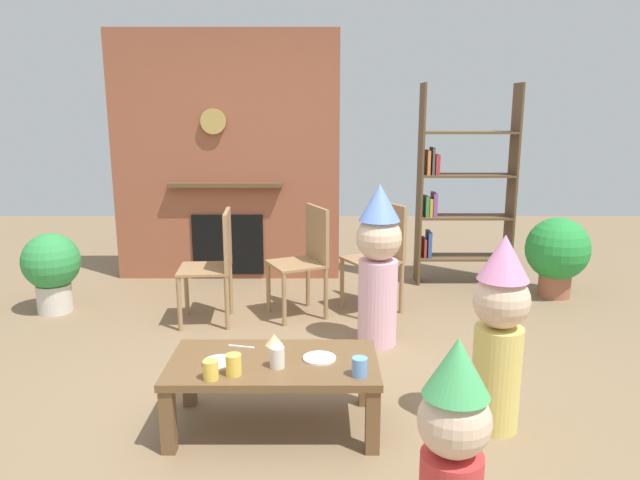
% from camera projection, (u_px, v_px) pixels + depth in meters
% --- Properties ---
extents(ground_plane, '(12.00, 12.00, 0.00)m').
position_uv_depth(ground_plane, '(295.00, 398.00, 3.51)').
color(ground_plane, '#846B4C').
extents(brick_fireplace_feature, '(2.20, 0.28, 2.40)m').
position_uv_depth(brick_fireplace_feature, '(224.00, 158.00, 5.78)').
color(brick_fireplace_feature, '#935138').
rests_on(brick_fireplace_feature, ground_plane).
extents(bookshelf, '(0.90, 0.28, 1.90)m').
position_uv_depth(bookshelf, '(456.00, 192.00, 5.66)').
color(bookshelf, brown).
rests_on(bookshelf, ground_plane).
extents(coffee_table, '(1.10, 0.58, 0.38)m').
position_uv_depth(coffee_table, '(271.00, 371.00, 3.13)').
color(coffee_table, brown).
rests_on(coffee_table, ground_plane).
extents(paper_cup_near_left, '(0.08, 0.08, 0.10)m').
position_uv_depth(paper_cup_near_left, '(208.00, 370.00, 2.89)').
color(paper_cup_near_left, '#F2CC4C').
rests_on(paper_cup_near_left, coffee_table).
extents(paper_cup_near_right, '(0.08, 0.08, 0.10)m').
position_uv_depth(paper_cup_near_right, '(357.00, 367.00, 2.93)').
color(paper_cup_near_right, '#669EE0').
rests_on(paper_cup_near_right, coffee_table).
extents(paper_cup_center, '(0.08, 0.08, 0.11)m').
position_uv_depth(paper_cup_center, '(231.00, 365.00, 2.94)').
color(paper_cup_center, '#F2CC4C').
rests_on(paper_cup_center, coffee_table).
extents(paper_cup_far_left, '(0.08, 0.08, 0.11)m').
position_uv_depth(paper_cup_far_left, '(275.00, 357.00, 3.03)').
color(paper_cup_far_left, silver).
rests_on(paper_cup_far_left, coffee_table).
extents(paper_plate_front, '(0.18, 0.18, 0.01)m').
position_uv_depth(paper_plate_front, '(317.00, 358.00, 3.13)').
color(paper_plate_front, white).
rests_on(paper_plate_front, coffee_table).
extents(paper_plate_rear, '(0.19, 0.19, 0.01)m').
position_uv_depth(paper_plate_rear, '(218.00, 362.00, 3.08)').
color(paper_plate_rear, white).
rests_on(paper_plate_rear, coffee_table).
extents(birthday_cake_slice, '(0.10, 0.10, 0.06)m').
position_uv_depth(birthday_cake_slice, '(272.00, 340.00, 3.32)').
color(birthday_cake_slice, '#EAC68C').
rests_on(birthday_cake_slice, coffee_table).
extents(table_fork, '(0.15, 0.05, 0.01)m').
position_uv_depth(table_fork, '(239.00, 347.00, 3.29)').
color(table_fork, silver).
rests_on(table_fork, coffee_table).
extents(child_with_cone_hat, '(0.26, 0.26, 0.93)m').
position_uv_depth(child_with_cone_hat, '(450.00, 456.00, 2.08)').
color(child_with_cone_hat, '#D13838').
rests_on(child_with_cone_hat, ground_plane).
extents(child_in_pink, '(0.29, 0.29, 1.06)m').
position_uv_depth(child_in_pink, '(497.00, 328.00, 3.08)').
color(child_in_pink, '#E0CC66').
rests_on(child_in_pink, ground_plane).
extents(child_by_the_chairs, '(0.32, 0.32, 1.17)m').
position_uv_depth(child_by_the_chairs, '(376.00, 261.00, 4.20)').
color(child_by_the_chairs, '#EAB2C6').
rests_on(child_by_the_chairs, ground_plane).
extents(dining_chair_left, '(0.43, 0.43, 0.90)m').
position_uv_depth(dining_chair_left, '(214.00, 260.00, 4.65)').
color(dining_chair_left, '#9E7A51').
rests_on(dining_chair_left, ground_plane).
extents(dining_chair_middle, '(0.53, 0.53, 0.90)m').
position_uv_depth(dining_chair_middle, '(304.00, 254.00, 4.83)').
color(dining_chair_middle, '#9E7A51').
rests_on(dining_chair_middle, ground_plane).
extents(dining_chair_right, '(0.54, 0.54, 0.90)m').
position_uv_depth(dining_chair_right, '(379.00, 250.00, 4.97)').
color(dining_chair_right, '#9E7A51').
rests_on(dining_chair_right, ground_plane).
extents(potted_plant_tall, '(0.56, 0.56, 0.72)m').
position_uv_depth(potted_plant_tall, '(554.00, 252.00, 5.32)').
color(potted_plant_tall, '#9E5B42').
rests_on(potted_plant_tall, ground_plane).
extents(potted_plant_short, '(0.47, 0.47, 0.67)m').
position_uv_depth(potted_plant_short, '(49.00, 267.00, 4.90)').
color(potted_plant_short, beige).
rests_on(potted_plant_short, ground_plane).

